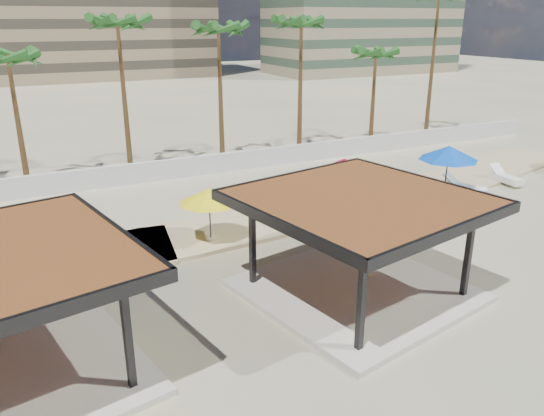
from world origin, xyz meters
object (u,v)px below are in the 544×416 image
Objects in this scene: pavilion_central at (359,236)px; lounger_b at (348,192)px; umbrella_c at (344,164)px; lounger_d at (506,178)px; lounger_c at (465,188)px.

pavilion_central reaches higher than lounger_b.
lounger_b is (0.75, 0.65, -1.76)m from umbrella_c.
pavilion_central is 10.53m from lounger_b.
umbrella_c is at bearing 88.22° from lounger_d.
pavilion_central reaches higher than lounger_d.
pavilion_central is 9.43m from umbrella_c.
pavilion_central is at bearing 95.57° from lounger_c.
pavilion_central is at bearing 119.28° from lounger_d.
pavilion_central is 3.73× the size of lounger_d.
pavilion_central is 4.15× the size of lounger_b.
lounger_c is 1.09× the size of lounger_d.
lounger_d is at bearing -7.02° from umbrella_c.
lounger_b is (5.61, 8.73, -1.79)m from pavilion_central.
umbrella_c is (4.86, 8.09, -0.03)m from pavilion_central.
lounger_d is (10.39, -1.28, -1.74)m from umbrella_c.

